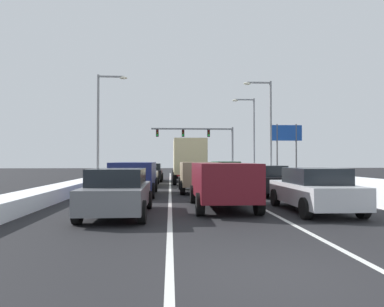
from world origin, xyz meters
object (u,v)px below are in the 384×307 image
Objects in this scene: sedan_black_left_lane_fourth at (151,172)px; suv_green_right_lane_fourth at (225,169)px; suv_maroon_center_lane_nearest at (222,181)px; suv_tan_center_lane_second at (198,174)px; sedan_red_center_lane_fourth at (186,170)px; street_lamp_right_near at (267,121)px; sedan_charcoal_right_lane_third at (242,175)px; sedan_gray_left_lane_nearest at (118,192)px; sedan_silver_left_lane_third at (144,175)px; suv_navy_left_lane_second at (135,175)px; sedan_black_right_lane_second at (265,180)px; street_lamp_left_mid at (102,118)px; traffic_light_gantry at (204,138)px; sedan_silver_right_lane_nearest at (314,190)px; box_truck_center_lane_third at (188,159)px; roadside_sign_right at (287,139)px; street_lamp_right_mid at (251,130)px.

suv_green_right_lane_fourth is at bearing 11.20° from sedan_black_left_lane_fourth.
suv_tan_center_lane_second is at bearing 92.62° from suv_maroon_center_lane_nearest.
street_lamp_right_near is (7.44, -3.33, 4.64)m from sedan_red_center_lane_fourth.
sedan_black_left_lane_fourth is at bearing 138.53° from sedan_charcoal_right_lane_third.
suv_maroon_center_lane_nearest is 1.09× the size of sedan_gray_left_lane_nearest.
sedan_silver_left_lane_third is (-3.42, 4.93, -0.25)m from suv_tan_center_lane_second.
suv_maroon_center_lane_nearest reaches higher than sedan_silver_left_lane_third.
sedan_black_right_lane_second is at bearing -1.29° from suv_navy_left_lane_second.
street_lamp_right_near is 0.98× the size of street_lamp_left_mid.
traffic_light_gantry is (2.93, 11.30, 3.97)m from sedan_red_center_lane_fourth.
sedan_silver_right_lane_nearest is 0.62× the size of box_truck_center_lane_third.
roadside_sign_right is (6.92, 11.26, 3.25)m from sedan_charcoal_right_lane_third.
suv_green_right_lane_fourth reaches higher than sedan_black_right_lane_second.
sedan_charcoal_right_lane_third is 17.40m from street_lamp_right_mid.
roadside_sign_right is (13.58, 5.38, 3.25)m from sedan_black_left_lane_fourth.
street_lamp_right_near is at bearing 53.04° from suv_navy_left_lane_second.
box_truck_center_lane_third is 19.38m from traffic_light_gantry.
suv_green_right_lane_fourth is 1.00× the size of suv_navy_left_lane_second.
sedan_silver_left_lane_third is 0.48× the size of street_lamp_left_mid.
sedan_red_center_lane_fourth is 9.38m from street_lamp_right_near.
traffic_light_gantry is 7.99m from street_lamp_right_mid.
sedan_silver_right_lane_nearest is 23.01m from street_lamp_left_mid.
sedan_red_center_lane_fourth is at bearing 98.14° from sedan_silver_right_lane_nearest.
roadside_sign_right reaches higher than suv_tan_center_lane_second.
traffic_light_gantry reaches higher than roadside_sign_right.
sedan_silver_left_lane_third is at bearing -134.70° from box_truck_center_lane_third.
sedan_black_right_lane_second is 1.00× the size of sedan_black_left_lane_fourth.
suv_tan_center_lane_second is 0.53× the size of street_lamp_left_mid.
suv_maroon_center_lane_nearest is at bearing -88.24° from box_truck_center_lane_third.
roadside_sign_right is at bearing 52.25° from suv_navy_left_lane_second.
sedan_black_right_lane_second and sedan_silver_left_lane_third have the same top height.
roadside_sign_right is (2.96, 3.42, -1.38)m from street_lamp_right_near.
suv_tan_center_lane_second is at bearing -73.03° from sedan_black_left_lane_fourth.
sedan_gray_left_lane_nearest is (-3.12, -16.73, -1.14)m from box_truck_center_lane_third.
sedan_silver_right_lane_nearest is 35.42m from traffic_light_gantry.
suv_navy_left_lane_second is at bearing -107.91° from box_truck_center_lane_third.
suv_green_right_lane_fourth is at bearing 74.24° from suv_tan_center_lane_second.
sedan_red_center_lane_fourth is (-3.40, 4.00, -0.25)m from suv_green_right_lane_fourth.
sedan_gray_left_lane_nearest is (-3.58, -1.49, -0.25)m from suv_maroon_center_lane_nearest.
suv_green_right_lane_fourth is 0.89× the size of roadside_sign_right.
sedan_red_center_lane_fourth is at bearing -147.30° from street_lamp_right_mid.
suv_maroon_center_lane_nearest is at bearing -72.59° from sedan_silver_left_lane_third.
suv_green_right_lane_fourth is at bearing 72.00° from sedan_gray_left_lane_nearest.
suv_green_right_lane_fourth is at bearing -49.59° from sedan_red_center_lane_fourth.
sedan_silver_right_lane_nearest is 19.72m from sedan_black_left_lane_fourth.
suv_navy_left_lane_second is 14.78m from street_lamp_left_mid.
sedan_charcoal_right_lane_third is 14.78m from sedan_gray_left_lane_nearest.
street_lamp_right_mid is at bearing 78.86° from sedan_black_right_lane_second.
sedan_gray_left_lane_nearest is (-6.61, -20.36, -0.25)m from suv_green_right_lane_fourth.
suv_navy_left_lane_second is (-3.24, -10.03, -0.88)m from box_truck_center_lane_third.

